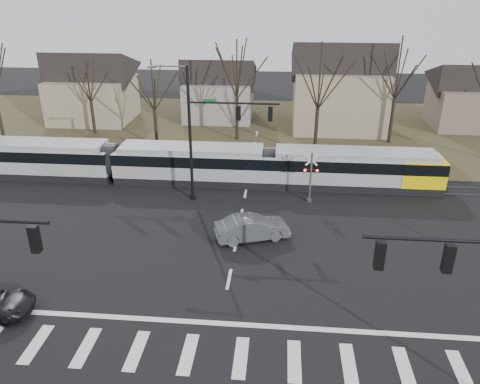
{
  "coord_description": "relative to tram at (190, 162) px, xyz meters",
  "views": [
    {
      "loc": [
        2.61,
        -20.05,
        15.44
      ],
      "look_at": [
        0.0,
        9.0,
        2.3
      ],
      "focal_mm": 35.0,
      "sensor_mm": 36.0,
      "label": 1
    }
  ],
  "objects": [
    {
      "name": "rail_pair",
      "position": [
        4.84,
        -0.2,
        -1.67
      ],
      "size": [
        90.0,
        1.52,
        0.06
      ],
      "color": "#59595E",
      "rests_on": "ground"
    },
    {
      "name": "signal_pole_far",
      "position": [
        2.43,
        -3.5,
        4.0
      ],
      "size": [
        9.28,
        0.44,
        10.2
      ],
      "color": "black",
      "rests_on": "ground"
    },
    {
      "name": "lane_dashes",
      "position": [
        4.84,
        -0.0,
        -1.69
      ],
      "size": [
        0.18,
        30.0,
        0.01
      ],
      "color": "silver",
      "rests_on": "ground"
    },
    {
      "name": "crosswalk",
      "position": [
        4.84,
        -20.0,
        -1.69
      ],
      "size": [
        27.0,
        2.6,
        0.01
      ],
      "color": "silver",
      "rests_on": "ground"
    },
    {
      "name": "tree_row",
      "position": [
        6.84,
        10.0,
        3.3
      ],
      "size": [
        59.2,
        7.2,
        10.0
      ],
      "color": "black",
      "rests_on": "ground"
    },
    {
      "name": "house_a",
      "position": [
        -15.16,
        18.0,
        2.77
      ],
      "size": [
        9.72,
        8.64,
        8.6
      ],
      "color": "gray",
      "rests_on": "ground"
    },
    {
      "name": "ground",
      "position": [
        4.84,
        -16.0,
        -1.7
      ],
      "size": [
        140.0,
        140.0,
        0.0
      ],
      "primitive_type": "plane",
      "color": "black"
    },
    {
      "name": "stop_line",
      "position": [
        4.84,
        -17.8,
        -1.69
      ],
      "size": [
        28.0,
        0.35,
        0.01
      ],
      "primitive_type": "cube",
      "color": "silver",
      "rests_on": "ground"
    },
    {
      "name": "house_d",
      "position": [
        28.84,
        19.0,
        2.27
      ],
      "size": [
        8.64,
        7.56,
        7.65
      ],
      "color": "#6C5A50",
      "rests_on": "ground"
    },
    {
      "name": "house_c",
      "position": [
        13.84,
        17.0,
        3.54
      ],
      "size": [
        10.8,
        8.64,
        10.1
      ],
      "color": "gray",
      "rests_on": "ground"
    },
    {
      "name": "sedan",
      "position": [
        5.84,
        -9.27,
        -0.9
      ],
      "size": [
        4.67,
        5.88,
        1.6
      ],
      "primitive_type": "imported",
      "rotation": [
        0.0,
        0.0,
        1.9
      ],
      "color": "#4B4E52",
      "rests_on": "ground"
    },
    {
      "name": "rail_crossing_signal",
      "position": [
        9.84,
        -3.21,
        0.19
      ],
      "size": [
        1.08,
        0.36,
        4.0
      ],
      "color": "#59595B",
      "rests_on": "ground"
    },
    {
      "name": "house_b",
      "position": [
        -0.16,
        20.0,
        2.27
      ],
      "size": [
        8.64,
        7.56,
        7.65
      ],
      "color": "gray",
      "rests_on": "ground"
    },
    {
      "name": "grass_verge",
      "position": [
        4.84,
        16.0,
        -1.69
      ],
      "size": [
        140.0,
        28.0,
        0.01
      ],
      "primitive_type": "cube",
      "color": "#38331E",
      "rests_on": "ground"
    },
    {
      "name": "tram",
      "position": [
        0.0,
        0.0,
        0.0
      ],
      "size": [
        41.07,
        3.05,
        3.11
      ],
      "color": "gray",
      "rests_on": "ground"
    }
  ]
}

